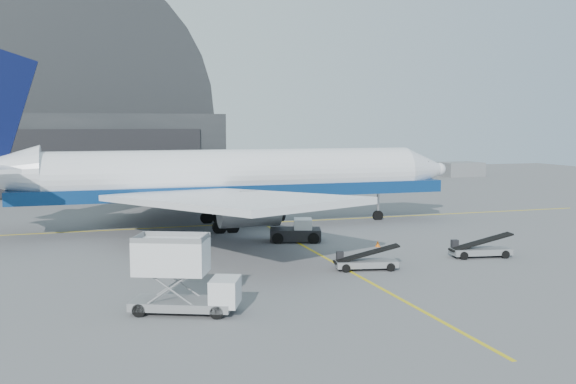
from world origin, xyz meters
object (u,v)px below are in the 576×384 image
object	(u,v)px
belt_loader_a	(365,262)
belt_loader_b	(480,250)
catering_truck	(181,276)
pushback_tug	(297,233)
airliner	(218,177)

from	to	relation	value
belt_loader_a	belt_loader_b	xyz separation A→B (m)	(10.41, 1.26, 0.03)
catering_truck	belt_loader_a	distance (m)	15.69
catering_truck	belt_loader_a	xyz separation A→B (m)	(14.15, 6.61, -1.51)
pushback_tug	belt_loader_b	distance (m)	15.90
airliner	catering_truck	distance (m)	29.63
catering_truck	pushback_tug	world-z (taller)	catering_truck
airliner	pushback_tug	world-z (taller)	airliner
pushback_tug	belt_loader_a	size ratio (longest dim) A/B	1.04
belt_loader_a	airliner	bearing A→B (deg)	117.45
airliner	catering_truck	size ratio (longest dim) A/B	8.23
catering_truck	belt_loader_b	bearing A→B (deg)	40.67
airliner	pushback_tug	distance (m)	11.67
pushback_tug	airliner	bearing A→B (deg)	135.66
catering_truck	belt_loader_b	distance (m)	25.83
catering_truck	belt_loader_b	size ratio (longest dim) A/B	1.25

